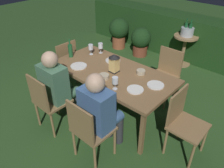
{
  "coord_description": "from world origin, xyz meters",
  "views": [
    {
      "loc": [
        1.81,
        -2.02,
        2.29
      ],
      "look_at": [
        0.0,
        0.0,
        0.51
      ],
      "focal_mm": 35.46,
      "sensor_mm": 36.0,
      "label": 1
    }
  ],
  "objects_px": {
    "person_in_blue": "(101,110)",
    "plate_c": "(135,90)",
    "dining_table": "(112,74)",
    "plate_a": "(156,85)",
    "wine_glass_b": "(115,81)",
    "plate_b": "(79,66)",
    "chair_side_left_a": "(48,100)",
    "chair_side_right_b": "(165,73)",
    "side_table": "(184,46)",
    "wine_glass_a": "(101,46)",
    "chair_head_near": "(64,62)",
    "bowl_olives": "(141,72)",
    "lantern_centerpiece": "(114,62)",
    "ice_bucket": "(187,31)",
    "green_bottle_on_table": "(70,50)",
    "plate_d": "(113,60)",
    "wine_glass_c": "(91,48)",
    "potted_plant_corner": "(141,41)",
    "person_in_green": "(58,85)",
    "bowl_bread": "(104,76)",
    "potted_plant_by_hedge": "(119,31)",
    "chair_side_left_b": "(89,129)",
    "chair_head_far": "(184,121)"
  },
  "relations": [
    {
      "from": "chair_side_left_b",
      "to": "side_table",
      "type": "relative_size",
      "value": 1.34
    },
    {
      "from": "chair_head_near",
      "to": "green_bottle_on_table",
      "type": "xyz_separation_m",
      "value": [
        0.35,
        -0.09,
        0.36
      ]
    },
    {
      "from": "side_table",
      "to": "plate_d",
      "type": "bearing_deg",
      "value": -97.63
    },
    {
      "from": "wine_glass_a",
      "to": "plate_c",
      "type": "distance_m",
      "value": 1.18
    },
    {
      "from": "plate_c",
      "to": "potted_plant_corner",
      "type": "xyz_separation_m",
      "value": [
        -1.41,
        2.13,
        -0.38
      ]
    },
    {
      "from": "plate_a",
      "to": "dining_table",
      "type": "bearing_deg",
      "value": -172.24
    },
    {
      "from": "lantern_centerpiece",
      "to": "ice_bucket",
      "type": "xyz_separation_m",
      "value": [
        0.03,
        2.2,
        -0.13
      ]
    },
    {
      "from": "dining_table",
      "to": "chair_side_left_b",
      "type": "relative_size",
      "value": 2.05
    },
    {
      "from": "lantern_centerpiece",
      "to": "potted_plant_by_hedge",
      "type": "distance_m",
      "value": 2.55
    },
    {
      "from": "chair_head_near",
      "to": "person_in_green",
      "type": "xyz_separation_m",
      "value": [
        0.74,
        -0.65,
        0.15
      ]
    },
    {
      "from": "plate_d",
      "to": "chair_side_right_b",
      "type": "bearing_deg",
      "value": 44.97
    },
    {
      "from": "dining_table",
      "to": "wine_glass_c",
      "type": "bearing_deg",
      "value": 163.56
    },
    {
      "from": "wine_glass_b",
      "to": "side_table",
      "type": "xyz_separation_m",
      "value": [
        -0.26,
        2.52,
        -0.42
      ]
    },
    {
      "from": "chair_side_left_a",
      "to": "bowl_olives",
      "type": "xyz_separation_m",
      "value": [
        0.75,
        1.05,
        0.28
      ]
    },
    {
      "from": "person_in_blue",
      "to": "potted_plant_by_hedge",
      "type": "distance_m",
      "value": 3.26
    },
    {
      "from": "dining_table",
      "to": "plate_a",
      "type": "xyz_separation_m",
      "value": [
        0.66,
        0.09,
        0.06
      ]
    },
    {
      "from": "chair_side_left_a",
      "to": "person_in_green",
      "type": "height_order",
      "value": "person_in_green"
    },
    {
      "from": "chair_side_right_b",
      "to": "potted_plant_by_hedge",
      "type": "xyz_separation_m",
      "value": [
        -1.94,
        1.13,
        -0.06
      ]
    },
    {
      "from": "plate_b",
      "to": "chair_head_near",
      "type": "bearing_deg",
      "value": 161.85
    },
    {
      "from": "ice_bucket",
      "to": "potted_plant_corner",
      "type": "relative_size",
      "value": 0.52
    },
    {
      "from": "person_in_green",
      "to": "ice_bucket",
      "type": "distance_m",
      "value": 2.89
    },
    {
      "from": "chair_side_left_a",
      "to": "wine_glass_b",
      "type": "relative_size",
      "value": 5.15
    },
    {
      "from": "person_in_blue",
      "to": "chair_side_right_b",
      "type": "bearing_deg",
      "value": 90.0
    },
    {
      "from": "plate_c",
      "to": "chair_side_left_a",
      "type": "bearing_deg",
      "value": -143.87
    },
    {
      "from": "chair_side_right_b",
      "to": "bowl_olives",
      "type": "xyz_separation_m",
      "value": [
        -0.06,
        -0.63,
        0.28
      ]
    },
    {
      "from": "person_in_blue",
      "to": "plate_c",
      "type": "relative_size",
      "value": 5.52
    },
    {
      "from": "chair_side_right_b",
      "to": "plate_a",
      "type": "xyz_separation_m",
      "value": [
        0.26,
        -0.75,
        0.25
      ]
    },
    {
      "from": "chair_head_far",
      "to": "ice_bucket",
      "type": "distance_m",
      "value": 2.47
    },
    {
      "from": "wine_glass_b",
      "to": "side_table",
      "type": "height_order",
      "value": "wine_glass_b"
    },
    {
      "from": "plate_a",
      "to": "wine_glass_a",
      "type": "bearing_deg",
      "value": 168.98
    },
    {
      "from": "chair_side_right_b",
      "to": "wine_glass_a",
      "type": "height_order",
      "value": "wine_glass_a"
    },
    {
      "from": "wine_glass_a",
      "to": "potted_plant_by_hedge",
      "type": "bearing_deg",
      "value": 121.21
    },
    {
      "from": "side_table",
      "to": "potted_plant_corner",
      "type": "bearing_deg",
      "value": -165.88
    },
    {
      "from": "green_bottle_on_table",
      "to": "plate_a",
      "type": "height_order",
      "value": "green_bottle_on_table"
    },
    {
      "from": "bowl_bread",
      "to": "ice_bucket",
      "type": "bearing_deg",
      "value": 89.59
    },
    {
      "from": "chair_side_left_a",
      "to": "plate_a",
      "type": "distance_m",
      "value": 1.44
    },
    {
      "from": "wine_glass_b",
      "to": "plate_b",
      "type": "bearing_deg",
      "value": 173.91
    },
    {
      "from": "lantern_centerpiece",
      "to": "bowl_olives",
      "type": "bearing_deg",
      "value": 32.5
    },
    {
      "from": "chair_side_left_b",
      "to": "plate_d",
      "type": "bearing_deg",
      "value": 119.03
    },
    {
      "from": "bowl_olives",
      "to": "ice_bucket",
      "type": "relative_size",
      "value": 0.36
    },
    {
      "from": "wine_glass_c",
      "to": "plate_b",
      "type": "bearing_deg",
      "value": -67.9
    },
    {
      "from": "wine_glass_b",
      "to": "bowl_bread",
      "type": "relative_size",
      "value": 1.2
    },
    {
      "from": "person_in_blue",
      "to": "wine_glass_b",
      "type": "relative_size",
      "value": 6.8
    },
    {
      "from": "dining_table",
      "to": "plate_d",
      "type": "height_order",
      "value": "plate_d"
    },
    {
      "from": "plate_c",
      "to": "green_bottle_on_table",
      "type": "bearing_deg",
      "value": 176.97
    },
    {
      "from": "chair_side_left_a",
      "to": "wine_glass_b",
      "type": "distance_m",
      "value": 0.97
    },
    {
      "from": "side_table",
      "to": "plate_c",
      "type": "bearing_deg",
      "value": -78.91
    },
    {
      "from": "plate_b",
      "to": "plate_c",
      "type": "relative_size",
      "value": 1.15
    },
    {
      "from": "person_in_green",
      "to": "plate_d",
      "type": "xyz_separation_m",
      "value": [
        0.2,
        0.89,
        0.1
      ]
    },
    {
      "from": "chair_side_left_b",
      "to": "plate_a",
      "type": "relative_size",
      "value": 3.99
    }
  ]
}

